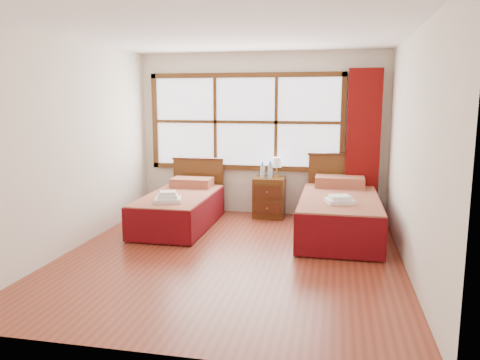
# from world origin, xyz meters

# --- Properties ---
(floor) EXTENTS (4.50, 4.50, 0.00)m
(floor) POSITION_xyz_m (0.00, 0.00, 0.00)
(floor) COLOR brown
(floor) RESTS_ON ground
(ceiling) EXTENTS (4.50, 4.50, 0.00)m
(ceiling) POSITION_xyz_m (0.00, 0.00, 2.60)
(ceiling) COLOR white
(ceiling) RESTS_ON wall_back
(wall_back) EXTENTS (4.00, 0.00, 4.00)m
(wall_back) POSITION_xyz_m (0.00, 2.25, 1.30)
(wall_back) COLOR silver
(wall_back) RESTS_ON floor
(wall_left) EXTENTS (0.00, 4.50, 4.50)m
(wall_left) POSITION_xyz_m (-2.00, 0.00, 1.30)
(wall_left) COLOR silver
(wall_left) RESTS_ON floor
(wall_right) EXTENTS (0.00, 4.50, 4.50)m
(wall_right) POSITION_xyz_m (2.00, 0.00, 1.30)
(wall_right) COLOR silver
(wall_right) RESTS_ON floor
(window) EXTENTS (3.16, 0.06, 1.56)m
(window) POSITION_xyz_m (-0.25, 2.21, 1.50)
(window) COLOR white
(window) RESTS_ON wall_back
(curtain) EXTENTS (0.50, 0.16, 2.30)m
(curtain) POSITION_xyz_m (1.60, 2.11, 1.17)
(curtain) COLOR #6A0B0A
(curtain) RESTS_ON wall_back
(bed_left) EXTENTS (0.94, 1.96, 0.91)m
(bed_left) POSITION_xyz_m (-1.03, 1.20, 0.28)
(bed_left) COLOR #421E0D
(bed_left) RESTS_ON floor
(bed_right) EXTENTS (1.07, 2.09, 1.04)m
(bed_right) POSITION_xyz_m (1.27, 1.20, 0.32)
(bed_right) COLOR #421E0D
(bed_right) RESTS_ON floor
(nightstand) EXTENTS (0.48, 0.47, 0.64)m
(nightstand) POSITION_xyz_m (0.18, 1.99, 0.32)
(nightstand) COLOR #502D11
(nightstand) RESTS_ON floor
(towels_left) EXTENTS (0.42, 0.39, 0.15)m
(towels_left) POSITION_xyz_m (-1.02, 0.64, 0.54)
(towels_left) COLOR white
(towels_left) RESTS_ON bed_left
(towels_right) EXTENTS (0.40, 0.37, 0.10)m
(towels_right) POSITION_xyz_m (1.26, 0.73, 0.60)
(towels_right) COLOR white
(towels_right) RESTS_ON bed_right
(lamp) EXTENTS (0.16, 0.16, 0.31)m
(lamp) POSITION_xyz_m (0.28, 2.12, 0.86)
(lamp) COLOR gold
(lamp) RESTS_ON nightstand
(bottle_near) EXTENTS (0.07, 0.07, 0.25)m
(bottle_near) POSITION_xyz_m (0.07, 1.97, 0.75)
(bottle_near) COLOR #A4C0D3
(bottle_near) RESTS_ON nightstand
(bottle_far) EXTENTS (0.07, 0.07, 0.27)m
(bottle_far) POSITION_xyz_m (0.20, 1.93, 0.77)
(bottle_far) COLOR #A4C0D3
(bottle_far) RESTS_ON nightstand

